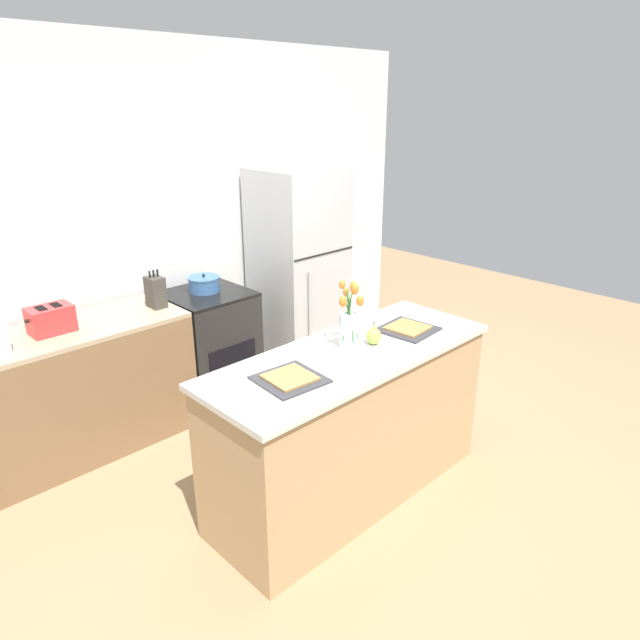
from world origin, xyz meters
TOP-DOWN VIEW (x-y plane):
  - ground_plane at (0.00, 0.00)m, footprint 10.00×10.00m
  - back_wall at (0.00, 2.00)m, footprint 5.20×0.08m
  - kitchen_island at (0.00, 0.00)m, footprint 1.80×0.66m
  - back_counter at (-1.06, 1.60)m, footprint 1.68×0.60m
  - stove_range at (0.10, 1.60)m, footprint 0.60×0.61m
  - refrigerator at (1.05, 1.60)m, footprint 0.68×0.67m
  - flower_vase at (0.02, 0.04)m, footprint 0.15×0.15m
  - pear_figurine at (0.17, -0.02)m, footprint 0.09×0.09m
  - plate_setting_left at (-0.48, -0.03)m, footprint 0.33×0.33m
  - plate_setting_right at (0.48, -0.03)m, footprint 0.33×0.33m
  - toaster at (-1.04, 1.61)m, footprint 0.28×0.18m
  - cooking_pot at (0.11, 1.64)m, footprint 0.24×0.24m
  - knife_block at (-0.33, 1.57)m, footprint 0.10×0.14m

SIDE VIEW (x-z plane):
  - ground_plane at x=0.00m, z-range 0.00..0.00m
  - stove_range at x=0.10m, z-range 0.00..0.89m
  - back_counter at x=-1.06m, z-range 0.00..0.89m
  - kitchen_island at x=0.00m, z-range 0.00..0.95m
  - refrigerator at x=1.05m, z-range 0.00..1.74m
  - cooking_pot at x=0.11m, z-range 0.88..1.02m
  - plate_setting_left at x=-0.48m, z-range 0.94..0.97m
  - plate_setting_right at x=0.48m, z-range 0.94..0.97m
  - toaster at x=-1.04m, z-range 0.89..1.06m
  - knife_block at x=-0.33m, z-range 0.86..1.13m
  - pear_figurine at x=0.17m, z-range 0.93..1.07m
  - flower_vase at x=0.02m, z-range 0.90..1.30m
  - back_wall at x=0.00m, z-range 0.00..2.70m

